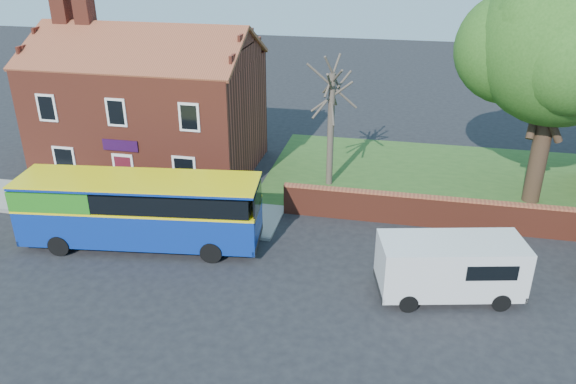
# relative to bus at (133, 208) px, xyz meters

# --- Properties ---
(ground) EXTENTS (120.00, 120.00, 0.00)m
(ground) POSITION_rel_bus_xyz_m (3.97, -2.45, -1.85)
(ground) COLOR black
(ground) RESTS_ON ground
(pavement) EXTENTS (18.00, 3.50, 0.12)m
(pavement) POSITION_rel_bus_xyz_m (-3.03, 3.30, -1.79)
(pavement) COLOR gray
(pavement) RESTS_ON ground
(kerb) EXTENTS (18.00, 0.15, 0.14)m
(kerb) POSITION_rel_bus_xyz_m (-3.03, 1.55, -1.78)
(kerb) COLOR slate
(kerb) RESTS_ON ground
(grass_strip) EXTENTS (26.00, 12.00, 0.04)m
(grass_strip) POSITION_rel_bus_xyz_m (16.97, 10.55, -1.83)
(grass_strip) COLOR #426B28
(grass_strip) RESTS_ON ground
(shop_building) EXTENTS (12.30, 8.13, 10.50)m
(shop_building) POSITION_rel_bus_xyz_m (-3.06, 9.05, 1.56)
(shop_building) COLOR maroon
(shop_building) RESTS_ON ground
(boundary_wall) EXTENTS (22.00, 0.38, 1.60)m
(boundary_wall) POSITION_rel_bus_xyz_m (16.97, 4.55, -1.04)
(boundary_wall) COLOR maroon
(boundary_wall) RESTS_ON ground
(bus) EXTENTS (10.96, 4.00, 3.26)m
(bus) POSITION_rel_bus_xyz_m (0.00, 0.00, 0.00)
(bus) COLOR navy
(bus) RESTS_ON ground
(van_near) EXTENTS (5.85, 3.37, 2.41)m
(van_near) POSITION_rel_bus_xyz_m (13.81, -1.18, -0.50)
(van_near) COLOR silver
(van_near) RESTS_ON ground
(large_tree) EXTENTS (10.07, 7.97, 12.28)m
(large_tree) POSITION_rel_bus_xyz_m (18.66, 8.82, 6.19)
(large_tree) COLOR black
(large_tree) RESTS_ON ground
(bare_tree) EXTENTS (2.60, 3.10, 6.94)m
(bare_tree) POSITION_rel_bus_xyz_m (7.70, 8.56, 1.71)
(bare_tree) COLOR #4C4238
(bare_tree) RESTS_ON ground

